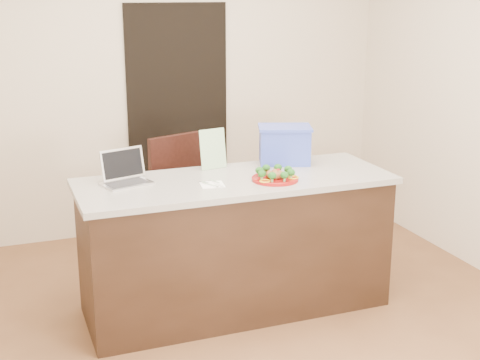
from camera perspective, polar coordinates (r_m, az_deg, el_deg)
name	(u,v)px	position (r m, az deg, el deg)	size (l,w,h in m)	color
ground	(249,323)	(4.48, 0.76, -12.09)	(4.00, 4.00, 0.00)	brown
room_shell	(250,75)	(3.98, 0.84, 8.96)	(4.00, 4.00, 4.00)	white
doorway	(178,119)	(5.97, -5.29, 5.22)	(0.90, 0.02, 2.00)	black
island	(235,244)	(4.50, -0.39, -5.47)	(2.06, 0.76, 0.92)	black
plate	(275,178)	(4.31, 3.01, 0.13)	(0.30, 0.30, 0.02)	maroon
meatballs	(276,174)	(4.30, 3.05, 0.48)	(0.12, 0.12, 0.04)	brown
broccoli	(275,171)	(4.29, 3.02, 0.74)	(0.26, 0.26, 0.04)	#144712
pepper_rings	(275,177)	(4.30, 3.01, 0.26)	(0.28, 0.26, 0.01)	gold
napkin	(212,185)	(4.20, -2.39, -0.40)	(0.14, 0.14, 0.01)	white
fork	(209,184)	(4.20, -2.70, -0.30)	(0.08, 0.17, 0.00)	silver
knife	(217,184)	(4.19, -1.94, -0.32)	(0.04, 0.17, 0.01)	white
yogurt_bottle	(278,175)	(4.34, 3.28, 0.45)	(0.03, 0.03, 0.06)	silver
laptop	(125,174)	(4.30, -9.81, 0.51)	(0.34, 0.31, 0.21)	silver
leaflet	(213,149)	(4.56, -2.33, 2.67)	(0.19, 0.00, 0.27)	white
blue_box	(285,144)	(4.72, 3.82, 3.05)	(0.43, 0.37, 0.27)	#3347B9
chair	(180,196)	(5.11, -5.13, -1.35)	(0.59, 0.60, 1.04)	black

